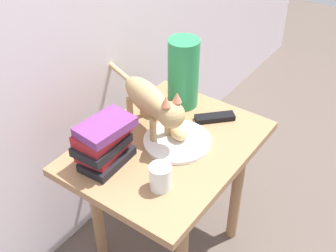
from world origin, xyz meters
TOP-DOWN VIEW (x-y plane):
  - ground_plane at (0.00, 0.00)m, footprint 6.00×6.00m
  - side_table at (0.00, 0.00)m, footprint 0.69×0.52m
  - plate at (0.03, -0.02)m, footprint 0.24×0.24m
  - bread_roll at (0.04, -0.02)m, footprint 0.10×0.10m
  - cat at (0.02, 0.09)m, footprint 0.20×0.46m
  - book_stack at (-0.19, 0.12)m, footprint 0.20×0.15m
  - green_vase at (0.24, 0.10)m, footprint 0.12×0.12m
  - candle_jar at (-0.18, -0.10)m, footprint 0.07×0.07m
  - tv_remote at (0.22, -0.06)m, footprint 0.14×0.14m

SIDE VIEW (x-z plane):
  - ground_plane at x=0.00m, z-range 0.00..0.00m
  - side_table at x=0.00m, z-range 0.18..0.73m
  - plate at x=0.03m, z-range 0.54..0.56m
  - tv_remote at x=0.22m, z-range 0.54..0.56m
  - candle_jar at x=-0.18m, z-range 0.54..0.62m
  - bread_roll at x=0.04m, z-range 0.56..0.61m
  - book_stack at x=-0.19m, z-range 0.54..0.70m
  - cat at x=0.02m, z-range 0.56..0.79m
  - green_vase at x=0.24m, z-range 0.54..0.82m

